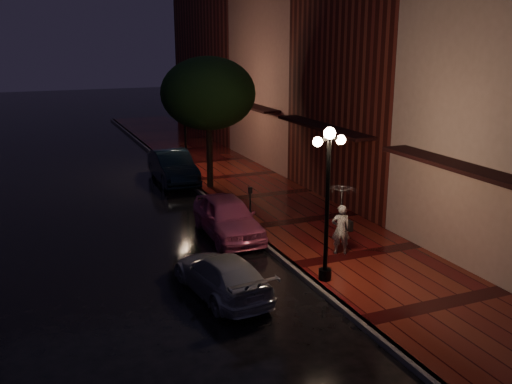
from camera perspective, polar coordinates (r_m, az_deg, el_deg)
name	(u,v)px	position (r m, az deg, el deg)	size (l,w,h in m)	color
ground	(247,231)	(20.45, -0.89, -3.97)	(120.00, 120.00, 0.00)	black
sidewalk	(303,222)	(21.32, 4.73, -2.99)	(4.50, 60.00, 0.15)	#460C0C
curb	(247,229)	(20.43, -0.90, -3.77)	(0.25, 60.00, 0.15)	#595451
storefront_mid	(387,68)	(24.48, 12.95, 12.01)	(5.00, 8.00, 11.00)	#511914
storefront_far	(298,79)	(31.39, 4.24, 11.17)	(5.00, 8.00, 9.00)	#8C5951
storefront_extra	(233,62)	(40.52, -2.30, 12.84)	(5.00, 12.00, 10.00)	#511914
streetlamp_near	(328,195)	(15.52, 7.16, -0.35)	(0.96, 0.36, 4.31)	black
streetlamp_far	(185,124)	(28.26, -7.11, 6.76)	(0.96, 0.36, 4.31)	black
street_tree	(209,96)	(25.27, -4.77, 9.57)	(4.16, 4.16, 5.80)	black
pink_car	(228,217)	(19.79, -2.85, -2.50)	(1.67, 4.16, 1.42)	#C6517D
navy_car	(173,167)	(27.39, -8.31, 2.50)	(1.59, 4.56, 1.50)	black
silver_car	(222,275)	(15.49, -3.43, -8.30)	(1.57, 3.86, 1.12)	#9C9DA3
woman_with_umbrella	(342,209)	(17.77, 8.56, -1.65)	(0.92, 0.94, 2.23)	white
parking_meter	(250,202)	(20.44, -0.58, -1.02)	(0.13, 0.10, 1.41)	black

